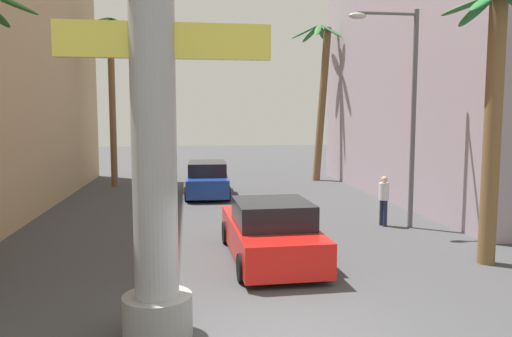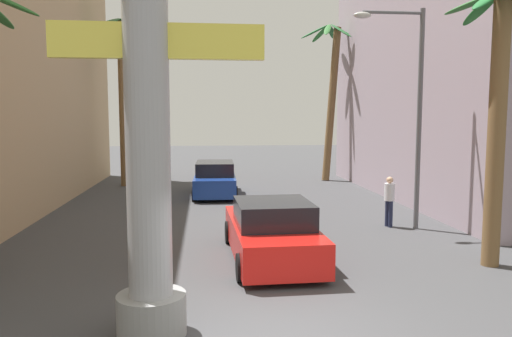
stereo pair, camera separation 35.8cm
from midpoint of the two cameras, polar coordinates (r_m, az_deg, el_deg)
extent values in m
plane|color=#424244|center=(18.12, -3.19, -5.67)|extent=(90.40, 90.40, 0.00)
cube|color=#9E8C99|center=(24.88, 21.73, 12.72)|extent=(7.30, 17.21, 13.51)
cylinder|color=#9E9EA3|center=(8.20, -12.92, 7.59)|extent=(0.72, 0.72, 7.80)
cylinder|color=gray|center=(8.83, -12.36, -16.11)|extent=(1.16, 1.16, 0.70)
cube|color=#F2E04C|center=(8.26, -11.65, 14.12)|extent=(3.38, 0.20, 0.56)
cylinder|color=#59595E|center=(16.89, 16.95, 5.23)|extent=(0.16, 0.16, 7.02)
cylinder|color=#59595E|center=(16.82, 14.17, 16.81)|extent=(1.94, 0.10, 0.10)
ellipsoid|color=beige|center=(16.48, 10.88, 16.76)|extent=(0.56, 0.28, 0.20)
cylinder|color=black|center=(14.53, -4.11, -7.30)|extent=(0.24, 0.65, 0.64)
cylinder|color=black|center=(14.81, 3.18, -7.03)|extent=(0.24, 0.65, 0.64)
cylinder|color=black|center=(11.24, -2.46, -11.27)|extent=(0.24, 0.65, 0.64)
cylinder|color=black|center=(11.60, 6.92, -10.75)|extent=(0.24, 0.65, 0.64)
cube|color=red|center=(12.94, 0.76, -7.84)|extent=(2.12, 4.95, 0.80)
cube|color=black|center=(12.44, 1.07, -5.11)|extent=(1.87, 2.11, 0.60)
cylinder|color=black|center=(25.01, -8.03, -1.75)|extent=(0.24, 0.65, 0.64)
cylinder|color=black|center=(25.01, -4.01, -1.71)|extent=(0.24, 0.65, 0.64)
cylinder|color=black|center=(21.73, -8.34, -2.92)|extent=(0.24, 0.65, 0.64)
cylinder|color=black|center=(21.72, -3.71, -2.87)|extent=(0.24, 0.65, 0.64)
cube|color=navy|center=(23.32, -6.03, -1.69)|extent=(1.98, 4.79, 0.80)
cube|color=black|center=(23.23, -6.05, 0.02)|extent=(1.77, 2.66, 0.60)
cylinder|color=brown|center=(13.39, 24.70, 3.64)|extent=(0.45, 0.46, 6.47)
ellipsoid|color=#30782D|center=(14.29, 25.36, 16.26)|extent=(1.04, 1.23, 0.53)
ellipsoid|color=#246E2D|center=(14.10, 23.19, 16.25)|extent=(0.62, 1.25, 0.70)
ellipsoid|color=#2D672D|center=(13.69, 22.34, 16.89)|extent=(1.25, 1.01, 0.51)
ellipsoid|color=#1E692D|center=(13.08, 23.88, 17.10)|extent=(1.22, 0.94, 0.69)
cylinder|color=brown|center=(28.87, 7.19, 7.26)|extent=(1.05, 0.63, 8.67)
ellipsoid|color=#276B2D|center=(29.70, 8.58, 15.10)|extent=(1.54, 0.44, 0.92)
ellipsoid|color=#23602D|center=(30.36, 7.20, 15.12)|extent=(0.99, 1.65, 0.60)
ellipsoid|color=#266E2D|center=(30.18, 5.91, 15.02)|extent=(0.96, 1.57, 0.86)
ellipsoid|color=#20652D|center=(29.44, 5.26, 15.28)|extent=(1.60, 0.56, 0.84)
ellipsoid|color=#2D692D|center=(28.70, 6.74, 15.47)|extent=(0.89, 1.57, 0.89)
ellipsoid|color=#235F2D|center=(28.99, 8.25, 15.30)|extent=(1.16, 1.44, 0.96)
cylinder|color=brown|center=(27.00, -16.46, 7.00)|extent=(0.37, 0.36, 8.51)
ellipsoid|color=#2F672D|center=(27.31, -14.93, 15.66)|extent=(1.66, 0.44, 0.64)
ellipsoid|color=#25692D|center=(28.04, -15.66, 15.23)|extent=(1.07, 1.55, 0.86)
ellipsoid|color=#216B2D|center=(28.20, -17.06, 15.17)|extent=(0.86, 1.62, 0.82)
ellipsoid|color=#227A2D|center=(27.90, -18.19, 15.35)|extent=(1.61, 1.10, 0.67)
ellipsoid|color=#286E2D|center=(27.15, -18.53, 15.57)|extent=(1.62, 1.02, 0.72)
ellipsoid|color=#2F5C2D|center=(26.63, -17.57, 15.80)|extent=(0.80, 1.66, 0.71)
ellipsoid|color=#21792D|center=(26.76, -15.53, 15.82)|extent=(1.48, 1.32, 0.70)
cylinder|color=#1E233F|center=(17.14, 13.96, -5.01)|extent=(0.14, 0.14, 0.88)
cylinder|color=#1E233F|center=(17.31, 13.59, -4.89)|extent=(0.14, 0.14, 0.88)
cylinder|color=silver|center=(17.10, 13.83, -2.55)|extent=(0.41, 0.41, 0.58)
sphere|color=tan|center=(17.05, 13.87, -1.23)|extent=(0.22, 0.22, 0.22)
camera|label=1|loc=(0.18, -90.88, -0.09)|focal=35.00mm
camera|label=2|loc=(0.18, 89.12, 0.09)|focal=35.00mm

